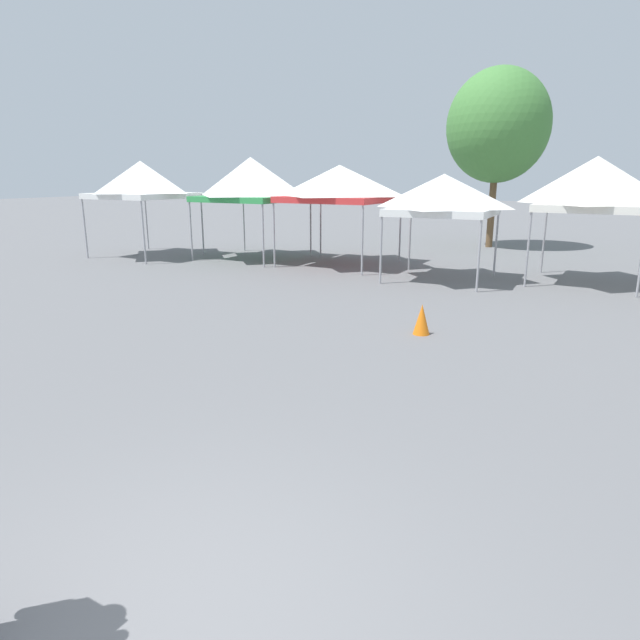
# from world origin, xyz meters

# --- Properties ---
(ground_plane) EXTENTS (140.00, 140.00, 0.00)m
(ground_plane) POSITION_xyz_m (0.00, 0.00, 0.00)
(ground_plane) COLOR slate
(canopy_tent_far_left) EXTENTS (3.26, 3.26, 3.47)m
(canopy_tent_far_left) POSITION_xyz_m (-12.98, 13.27, 2.80)
(canopy_tent_far_left) COLOR #9E9EA3
(canopy_tent_far_left) RESTS_ON ground
(canopy_tent_behind_right) EXTENTS (3.39, 3.39, 3.59)m
(canopy_tent_behind_right) POSITION_xyz_m (-9.06, 14.59, 2.82)
(canopy_tent_behind_right) COLOR #9E9EA3
(canopy_tent_behind_right) RESTS_ON ground
(canopy_tent_behind_left) EXTENTS (3.45, 3.45, 3.29)m
(canopy_tent_behind_left) POSITION_xyz_m (-5.61, 14.65, 2.69)
(canopy_tent_behind_left) COLOR #9E9EA3
(canopy_tent_behind_left) RESTS_ON ground
(canopy_tent_center) EXTENTS (2.82, 2.82, 2.99)m
(canopy_tent_center) POSITION_xyz_m (-1.79, 13.34, 2.42)
(canopy_tent_center) COLOR #9E9EA3
(canopy_tent_center) RESTS_ON ground
(canopy_tent_far_right) EXTENTS (2.97, 2.97, 3.45)m
(canopy_tent_far_right) POSITION_xyz_m (2.00, 14.60, 2.73)
(canopy_tent_far_right) COLOR #9E9EA3
(canopy_tent_far_right) RESTS_ON ground
(tree_behind_tents_center) EXTENTS (4.11, 4.11, 7.18)m
(tree_behind_tents_center) POSITION_xyz_m (-1.92, 21.94, 4.91)
(tree_behind_tents_center) COLOR brown
(tree_behind_tents_center) RESTS_ON ground
(traffic_cone_lot_center) EXTENTS (0.32, 0.32, 0.58)m
(traffic_cone_lot_center) POSITION_xyz_m (-0.58, 7.51, 0.29)
(traffic_cone_lot_center) COLOR orange
(traffic_cone_lot_center) RESTS_ON ground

